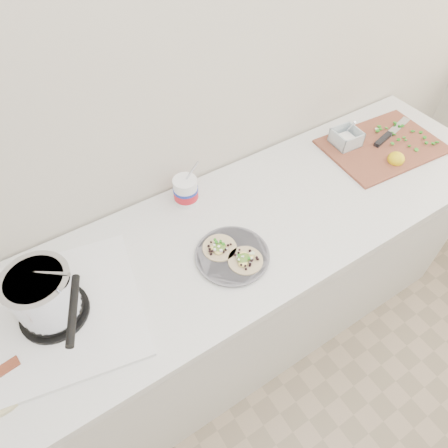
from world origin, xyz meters
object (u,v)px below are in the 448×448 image
stove (48,302)px  tub (186,189)px  cutboard (379,143)px  taco_plate (232,254)px

stove → tub: stove is taller
cutboard → tub: bearing=174.0°
taco_plate → cutboard: cutboard is taller
tub → cutboard: 0.91m
taco_plate → cutboard: bearing=10.1°
stove → cutboard: (1.48, 0.05, -0.06)m
stove → tub: 0.63m
taco_plate → cutboard: 0.91m
tub → taco_plate: bearing=-90.3°
taco_plate → cutboard: size_ratio=0.49×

